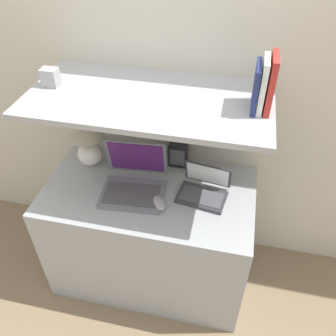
% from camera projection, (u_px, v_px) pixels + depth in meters
% --- Properties ---
extents(ground_plane, '(12.00, 12.00, 0.00)m').
position_uv_depth(ground_plane, '(139.00, 313.00, 2.20)').
color(ground_plane, '#7A664C').
extents(wall_back, '(6.00, 0.05, 2.40)m').
position_uv_depth(wall_back, '(164.00, 83.00, 1.96)').
color(wall_back, beige).
rests_on(wall_back, ground_plane).
extents(desk, '(1.17, 0.65, 0.75)m').
position_uv_depth(desk, '(151.00, 234.00, 2.21)').
color(desk, '#999EA3').
rests_on(desk, ground_plane).
extents(back_riser, '(1.17, 0.04, 1.26)m').
position_uv_depth(back_riser, '(163.00, 167.00, 2.30)').
color(back_riser, beige).
rests_on(back_riser, ground_plane).
extents(shelf, '(1.17, 0.59, 0.03)m').
position_uv_depth(shelf, '(149.00, 99.00, 1.68)').
color(shelf, '#999EA3').
rests_on(shelf, back_riser).
extents(table_lamp, '(0.22, 0.22, 0.33)m').
position_uv_depth(table_lamp, '(87.00, 136.00, 2.02)').
color(table_lamp, white).
rests_on(table_lamp, desk).
extents(laptop_large, '(0.36, 0.34, 0.27)m').
position_uv_depth(laptop_large, '(134.00, 181.00, 1.94)').
color(laptop_large, slate).
rests_on(laptop_large, desk).
extents(laptop_small, '(0.28, 0.24, 0.16)m').
position_uv_depth(laptop_small, '(204.00, 190.00, 1.91)').
color(laptop_small, '#333338').
rests_on(laptop_small, desk).
extents(computer_mouse, '(0.11, 0.13, 0.03)m').
position_uv_depth(computer_mouse, '(159.00, 203.00, 1.86)').
color(computer_mouse, '#99999E').
rests_on(computer_mouse, desk).
extents(router_box, '(0.11, 0.06, 0.15)m').
position_uv_depth(router_box, '(178.00, 155.00, 2.08)').
color(router_box, black).
rests_on(router_box, desk).
extents(book_red, '(0.03, 0.16, 0.25)m').
position_uv_depth(book_red, '(271.00, 84.00, 1.50)').
color(book_red, '#A82823').
rests_on(book_red, shelf).
extents(book_white, '(0.02, 0.15, 0.23)m').
position_uv_depth(book_white, '(263.00, 84.00, 1.51)').
color(book_white, silver).
rests_on(book_white, shelf).
extents(book_navy, '(0.02, 0.17, 0.20)m').
position_uv_depth(book_navy, '(256.00, 87.00, 1.52)').
color(book_navy, navy).
rests_on(book_navy, shelf).
extents(shelf_gadget, '(0.08, 0.06, 0.09)m').
position_uv_depth(shelf_gadget, '(50.00, 77.00, 1.72)').
color(shelf_gadget, '#99999E').
rests_on(shelf_gadget, shelf).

